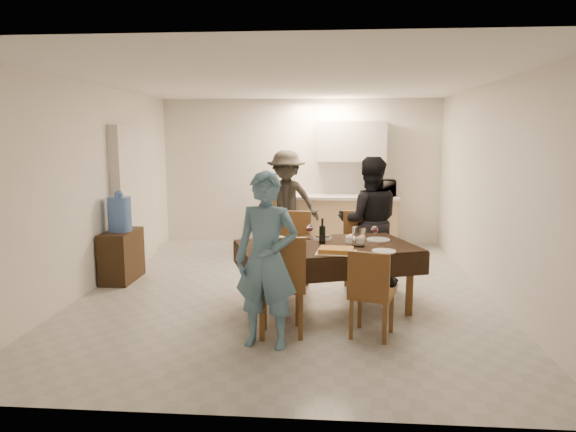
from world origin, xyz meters
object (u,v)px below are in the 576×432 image
object	(u,v)px
water_pitcher	(359,237)
person_far	(369,221)
water_jug	(120,214)
person_near	(267,260)
console	(122,256)
microwave	(381,188)
dining_table	(327,248)
wine_bottle	(322,231)
savoury_tart	(336,250)
person_kitchen	(286,201)

from	to	relation	value
water_pitcher	person_far	bearing A→B (deg)	79.70
water_jug	person_near	size ratio (longest dim) A/B	0.28
console	microwave	world-z (taller)	microwave
dining_table	person_near	bearing A→B (deg)	-136.73
dining_table	person_near	size ratio (longest dim) A/B	1.32
wine_bottle	microwave	world-z (taller)	microwave
console	savoury_tart	distance (m)	3.20
wine_bottle	person_kitchen	xyz separation A→B (m)	(-0.64, 2.87, -0.04)
water_pitcher	person_kitchen	xyz separation A→B (m)	(-1.04, 2.97, -0.00)
wine_bottle	person_far	world-z (taller)	person_far
water_jug	person_kitchen	bearing A→B (deg)	43.18
savoury_tart	person_kitchen	distance (m)	3.40
water_jug	wine_bottle	world-z (taller)	water_jug
microwave	person_kitchen	xyz separation A→B (m)	(-1.62, -0.45, -0.19)
console	person_near	bearing A→B (deg)	-42.28
console	water_jug	bearing A→B (deg)	-90.00
water_jug	console	bearing A→B (deg)	90.00
dining_table	water_pitcher	distance (m)	0.38
water_pitcher	person_kitchen	bearing A→B (deg)	109.30
water_jug	person_kitchen	size ratio (longest dim) A/B	0.27
person_near	microwave	bearing A→B (deg)	81.62
console	water_jug	xyz separation A→B (m)	(0.00, -0.00, 0.57)
water_jug	savoury_tart	size ratio (longest dim) A/B	1.12
wine_bottle	microwave	distance (m)	3.47
savoury_tart	person_far	bearing A→B (deg)	72.53
dining_table	water_jug	world-z (taller)	water_jug
microwave	person_near	bearing A→B (deg)	71.50
water_jug	person_near	bearing A→B (deg)	-42.28
dining_table	person_far	bearing A→B (deg)	43.27
dining_table	water_pitcher	world-z (taller)	water_pitcher
console	water_jug	distance (m)	0.57
dining_table	water_jug	distance (m)	2.94
water_jug	microwave	size ratio (longest dim) A/B	0.92
wine_bottle	person_near	bearing A→B (deg)	-114.44
console	savoury_tart	xyz separation A→B (m)	(2.87, -1.35, 0.43)
console	person_kitchen	size ratio (longest dim) A/B	0.43
person_kitchen	person_near	bearing A→B (deg)	-87.97
dining_table	person_near	world-z (taller)	person_near
dining_table	person_kitchen	distance (m)	3.01
console	water_jug	world-z (taller)	water_jug
person_kitchen	savoury_tart	bearing A→B (deg)	-76.53
microwave	water_jug	bearing A→B (deg)	32.99
console	person_far	size ratio (longest dim) A/B	0.44
console	person_far	xyz separation A→B (m)	(3.32, 0.08, 0.50)
microwave	person_far	distance (m)	2.36
person_kitchen	console	bearing A→B (deg)	-136.82
water_pitcher	person_kitchen	size ratio (longest dim) A/B	0.13
dining_table	console	distance (m)	2.96
dining_table	wine_bottle	bearing A→B (deg)	115.92
wine_bottle	person_near	xyz separation A→B (m)	(-0.50, -1.10, -0.07)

